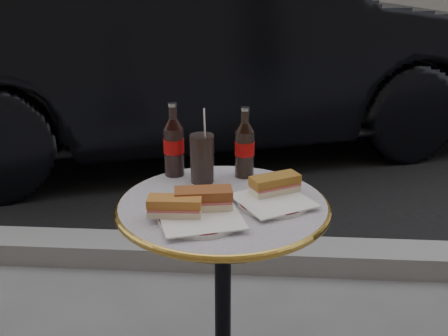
# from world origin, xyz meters

# --- Properties ---
(asphalt_road) EXTENTS (40.00, 8.00, 0.00)m
(asphalt_road) POSITION_xyz_m (0.00, 5.00, 0.00)
(asphalt_road) COLOR black
(asphalt_road) RESTS_ON ground
(curb) EXTENTS (40.00, 0.20, 0.12)m
(curb) POSITION_xyz_m (0.00, 0.90, 0.05)
(curb) COLOR gray
(curb) RESTS_ON ground
(bistro_table) EXTENTS (0.62, 0.62, 0.73)m
(bistro_table) POSITION_xyz_m (0.00, 0.00, 0.37)
(bistro_table) COLOR #BAB2C4
(bistro_table) RESTS_ON ground
(plate_left) EXTENTS (0.25, 0.25, 0.01)m
(plate_left) POSITION_xyz_m (-0.05, -0.12, 0.74)
(plate_left) COLOR silver
(plate_left) RESTS_ON bistro_table
(plate_right) EXTENTS (0.26, 0.26, 0.01)m
(plate_right) POSITION_xyz_m (0.14, -0.00, 0.74)
(plate_right) COLOR silver
(plate_right) RESTS_ON bistro_table
(sandwich_left_a) EXTENTS (0.15, 0.07, 0.05)m
(sandwich_left_a) POSITION_xyz_m (-0.12, -0.12, 0.77)
(sandwich_left_a) COLOR #B46C2D
(sandwich_left_a) RESTS_ON plate_left
(sandwich_left_b) EXTENTS (0.17, 0.10, 0.05)m
(sandwich_left_b) POSITION_xyz_m (-0.05, -0.07, 0.77)
(sandwich_left_b) COLOR brown
(sandwich_left_b) RESTS_ON plate_left
(sandwich_right) EXTENTS (0.16, 0.13, 0.05)m
(sandwich_right) POSITION_xyz_m (0.15, 0.05, 0.77)
(sandwich_right) COLOR olive
(sandwich_right) RESTS_ON plate_right
(cola_bottle_left) EXTENTS (0.07, 0.07, 0.24)m
(cola_bottle_left) POSITION_xyz_m (-0.17, 0.21, 0.85)
(cola_bottle_left) COLOR black
(cola_bottle_left) RESTS_ON bistro_table
(cola_bottle_right) EXTENTS (0.08, 0.08, 0.23)m
(cola_bottle_right) POSITION_xyz_m (0.05, 0.21, 0.85)
(cola_bottle_right) COLOR black
(cola_bottle_right) RESTS_ON bistro_table
(cola_glass) EXTENTS (0.10, 0.10, 0.16)m
(cola_glass) POSITION_xyz_m (-0.08, 0.15, 0.81)
(cola_glass) COLOR black
(cola_glass) RESTS_ON bistro_table
(parked_car) EXTENTS (3.07, 4.95, 1.54)m
(parked_car) POSITION_xyz_m (-0.36, 2.67, 0.77)
(parked_car) COLOR black
(parked_car) RESTS_ON ground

